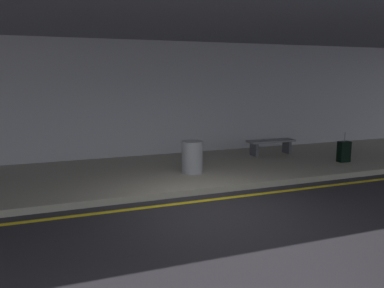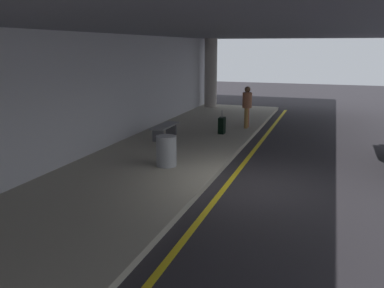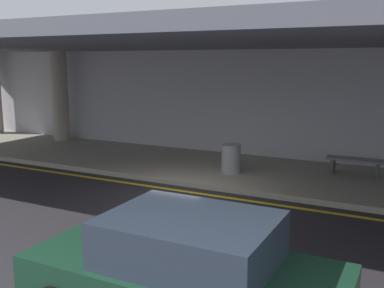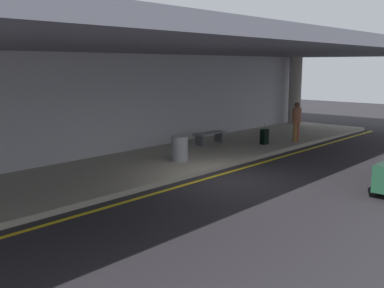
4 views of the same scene
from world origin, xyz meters
The scene contains 10 objects.
ground_plane centered at (0.00, 0.00, 0.00)m, with size 60.00×60.00×0.00m, color #2B282D.
sidewalk centered at (0.00, 3.10, 0.07)m, with size 26.00×4.20×0.15m, color #A29C8A.
lane_stripe_yellow centered at (0.00, 0.60, 0.00)m, with size 26.00×0.14×0.01m, color yellow.
support_column_center centered at (12.00, 4.58, 1.97)m, with size 0.68×0.68×3.65m, color #A39991.
ceiling_overhang centered at (0.00, 2.60, 3.95)m, with size 28.00×13.20×0.30m, color slate.
terminal_back_wall centered at (0.00, 5.35, 1.90)m, with size 26.00×0.30×3.80m, color #B7B6BD.
traveler_with_luggage centered at (6.66, 1.49, 1.11)m, with size 0.38×0.38×1.68m.
suitcase_upright_primary centered at (5.23, 2.15, 0.46)m, with size 0.36×0.22×0.90m.
bench_metal centered at (3.79, 3.89, 0.50)m, with size 1.60×0.50×0.48m.
trash_bin_steel centered at (0.51, 2.49, 0.57)m, with size 0.56×0.56×0.85m, color gray.
Camera 2 is at (-9.72, -1.74, 3.40)m, focal length 38.63 mm.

